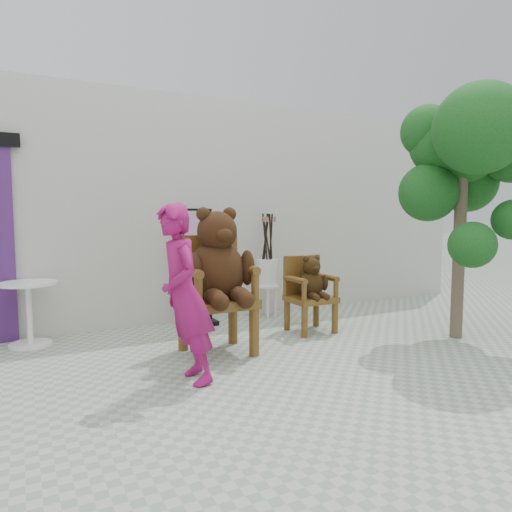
# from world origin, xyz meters

# --- Properties ---
(ground_plane) EXTENTS (60.00, 60.00, 0.00)m
(ground_plane) POSITION_xyz_m (0.00, 0.00, 0.00)
(ground_plane) COLOR #9DA594
(ground_plane) RESTS_ON ground
(back_wall) EXTENTS (9.00, 1.00, 3.00)m
(back_wall) POSITION_xyz_m (0.00, 3.10, 1.50)
(back_wall) COLOR beige
(back_wall) RESTS_ON ground
(chair_big) EXTENTS (0.73, 0.79, 1.51)m
(chair_big) POSITION_xyz_m (-0.56, 1.11, 0.85)
(chair_big) COLOR #4E3210
(chair_big) RESTS_ON ground
(chair_small) EXTENTS (0.53, 0.51, 0.94)m
(chair_small) POSITION_xyz_m (0.79, 1.41, 0.56)
(chair_small) COLOR #4E3210
(chair_small) RESTS_ON ground
(person) EXTENTS (0.37, 0.56, 1.52)m
(person) POSITION_xyz_m (-1.14, 0.42, 0.76)
(person) COLOR #97125A
(person) RESTS_ON ground
(cafe_table) EXTENTS (0.60, 0.60, 0.70)m
(cafe_table) POSITION_xyz_m (-2.29, 2.29, 0.44)
(cafe_table) COLOR white
(cafe_table) RESTS_ON ground
(display_stand) EXTENTS (0.46, 0.36, 1.51)m
(display_stand) POSITION_xyz_m (-0.32, 2.34, 0.58)
(display_stand) COLOR black
(display_stand) RESTS_ON ground
(stool_bucket) EXTENTS (0.32, 0.32, 1.45)m
(stool_bucket) POSITION_xyz_m (0.71, 2.35, 0.64)
(stool_bucket) COLOR white
(stool_bucket) RESTS_ON ground
(tree) EXTENTS (1.54, 1.52, 2.79)m
(tree) POSITION_xyz_m (2.15, 0.31, 2.08)
(tree) COLOR #473A2A
(tree) RESTS_ON ground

